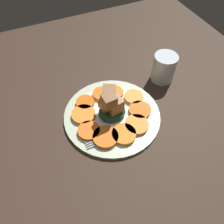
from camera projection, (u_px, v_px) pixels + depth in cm
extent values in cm
cube|color=#38281E|center=(112.00, 118.00, 66.94)|extent=(120.00, 120.00, 2.00)
cylinder|color=beige|center=(112.00, 115.00, 65.75)|extent=(28.80, 28.80, 1.00)
cylinder|color=white|center=(112.00, 115.00, 65.71)|extent=(23.04, 23.04, 1.00)
cylinder|color=orange|center=(115.00, 93.00, 69.81)|extent=(5.58, 5.58, 1.08)
cylinder|color=orange|center=(100.00, 94.00, 69.34)|extent=(5.62, 5.62, 1.08)
cylinder|color=#D45F12|center=(85.00, 103.00, 67.29)|extent=(5.66, 5.66, 1.08)
cylinder|color=orange|center=(83.00, 115.00, 64.48)|extent=(7.07, 7.07, 1.08)
cylinder|color=orange|center=(89.00, 131.00, 61.05)|extent=(6.25, 6.25, 1.08)
cylinder|color=orange|center=(106.00, 137.00, 59.83)|extent=(7.13, 7.13, 1.08)
cylinder|color=orange|center=(123.00, 134.00, 60.33)|extent=(6.79, 6.79, 1.08)
cylinder|color=orange|center=(137.00, 125.00, 62.30)|extent=(6.85, 6.85, 1.08)
cylinder|color=orange|center=(140.00, 110.00, 65.50)|extent=(6.69, 6.69, 1.08)
cylinder|color=orange|center=(134.00, 97.00, 68.64)|extent=(5.94, 5.94, 1.08)
ellipsoid|color=#1E4723|center=(112.00, 112.00, 64.45)|extent=(8.10, 7.29, 2.08)
cube|color=#9E754C|center=(106.00, 104.00, 62.81)|extent=(3.90, 3.90, 3.30)
cube|color=#9E754C|center=(116.00, 105.00, 62.59)|extent=(4.48, 4.48, 3.23)
cube|color=#9E754C|center=(115.00, 105.00, 61.92)|extent=(4.82, 4.82, 4.22)
cube|color=brown|center=(109.00, 101.00, 58.72)|extent=(3.77, 3.77, 3.56)
cube|color=brown|center=(108.00, 93.00, 60.57)|extent=(4.72, 4.72, 3.48)
cube|color=#B2B2B7|center=(125.00, 130.00, 61.55)|extent=(11.69, 1.13, 0.40)
cube|color=#B2B2B7|center=(104.00, 138.00, 59.92)|extent=(1.42, 2.31, 0.40)
cube|color=#B2B2B7|center=(95.00, 145.00, 58.61)|extent=(4.61, 0.32, 0.40)
cube|color=#B2B2B7|center=(94.00, 143.00, 58.98)|extent=(4.61, 0.32, 0.40)
cube|color=#B2B2B7|center=(93.00, 141.00, 59.35)|extent=(4.61, 0.32, 0.40)
cube|color=#B2B2B7|center=(93.00, 140.00, 59.72)|extent=(4.61, 0.32, 0.40)
cylinder|color=silver|center=(164.00, 68.00, 72.29)|extent=(7.64, 7.64, 9.54)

